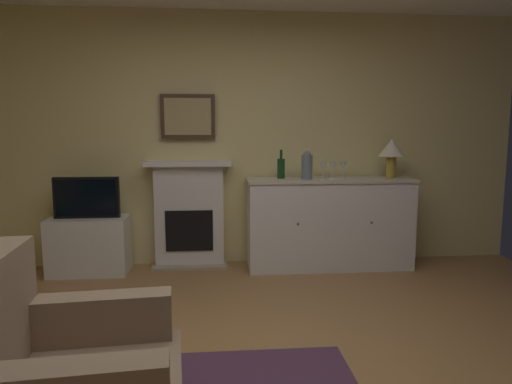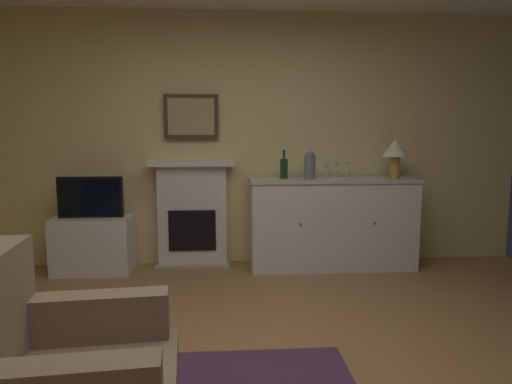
% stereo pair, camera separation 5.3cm
% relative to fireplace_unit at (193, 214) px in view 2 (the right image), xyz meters
% --- Properties ---
extents(wall_rear, '(5.99, 0.06, 2.61)m').
position_rel_fireplace_unit_xyz_m(wall_rear, '(0.51, 0.13, 0.76)').
color(wall_rear, '#EAD68C').
rests_on(wall_rear, ground_plane).
extents(fireplace_unit, '(0.87, 0.30, 1.10)m').
position_rel_fireplace_unit_xyz_m(fireplace_unit, '(0.00, 0.00, 0.00)').
color(fireplace_unit, white).
rests_on(fireplace_unit, ground_plane).
extents(framed_picture, '(0.55, 0.04, 0.45)m').
position_rel_fireplace_unit_xyz_m(framed_picture, '(0.00, 0.05, 1.00)').
color(framed_picture, '#473323').
extents(sideboard_cabinet, '(1.69, 0.49, 0.93)m').
position_rel_fireplace_unit_xyz_m(sideboard_cabinet, '(1.43, -0.18, -0.08)').
color(sideboard_cabinet, white).
rests_on(sideboard_cabinet, ground_plane).
extents(table_lamp, '(0.26, 0.26, 0.40)m').
position_rel_fireplace_unit_xyz_m(table_lamp, '(2.06, -0.18, 0.66)').
color(table_lamp, '#B79338').
rests_on(table_lamp, sideboard_cabinet).
extents(wine_bottle, '(0.08, 0.08, 0.29)m').
position_rel_fireplace_unit_xyz_m(wine_bottle, '(0.93, -0.15, 0.48)').
color(wine_bottle, '#193F1E').
rests_on(wine_bottle, sideboard_cabinet).
extents(wine_glass_left, '(0.07, 0.07, 0.16)m').
position_rel_fireplace_unit_xyz_m(wine_glass_left, '(1.35, -0.22, 0.50)').
color(wine_glass_left, silver).
rests_on(wine_glass_left, sideboard_cabinet).
extents(wine_glass_center, '(0.07, 0.07, 0.16)m').
position_rel_fireplace_unit_xyz_m(wine_glass_center, '(1.46, -0.15, 0.50)').
color(wine_glass_center, silver).
rests_on(wine_glass_center, sideboard_cabinet).
extents(wine_glass_right, '(0.07, 0.07, 0.16)m').
position_rel_fireplace_unit_xyz_m(wine_glass_right, '(1.57, -0.17, 0.50)').
color(wine_glass_right, silver).
rests_on(wine_glass_right, sideboard_cabinet).
extents(vase_decorative, '(0.11, 0.11, 0.28)m').
position_rel_fireplace_unit_xyz_m(vase_decorative, '(1.18, -0.23, 0.52)').
color(vase_decorative, slate).
rests_on(vase_decorative, sideboard_cabinet).
extents(tv_cabinet, '(0.75, 0.42, 0.56)m').
position_rel_fireplace_unit_xyz_m(tv_cabinet, '(-0.97, -0.16, -0.27)').
color(tv_cabinet, white).
rests_on(tv_cabinet, ground_plane).
extents(tv_set, '(0.62, 0.07, 0.40)m').
position_rel_fireplace_unit_xyz_m(tv_set, '(-0.98, -0.19, 0.21)').
color(tv_set, black).
rests_on(tv_set, tv_cabinet).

